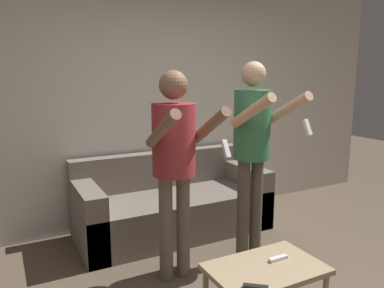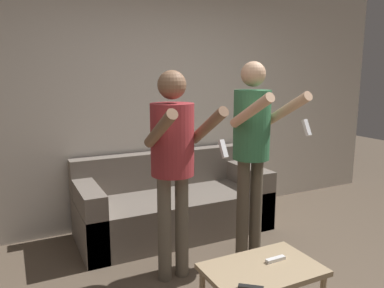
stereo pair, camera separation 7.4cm
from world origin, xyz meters
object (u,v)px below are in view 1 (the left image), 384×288
Objects in this scene: couch at (173,206)px; remote_near at (256,287)px; person_standing_right at (253,139)px; remote_far at (278,258)px; person_standing_left at (175,152)px; coffee_table at (266,273)px.

couch reaches higher than remote_near.
person_standing_right is 1.06m from remote_far.
couch reaches higher than remote_far.
remote_far is at bearing -112.45° from person_standing_right.
person_standing_right is at bearing -67.02° from couch.
person_standing_left is 1.16m from remote_near.
remote_far is at bearing 13.55° from coffee_table.
person_standing_left is 0.74m from person_standing_right.
person_standing_right reaches higher than remote_near.
person_standing_left is (-0.37, -0.87, 0.78)m from couch.
remote_near is (0.08, -0.95, -0.66)m from person_standing_left.
couch is at bearing 92.39° from remote_far.
couch reaches higher than coffee_table.
person_standing_left is 1.08m from remote_far.
couch is at bearing 81.07° from remote_near.
person_standing_left is at bearing 120.71° from remote_far.
person_standing_right is 11.73× the size of remote_far.
person_standing_right reaches higher than couch.
person_standing_right is 2.30× the size of coffee_table.
coffee_table is 5.50× the size of remote_near.
remote_near is (-0.22, -0.18, 0.06)m from coffee_table.
person_standing_left is 1.09m from coffee_table.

